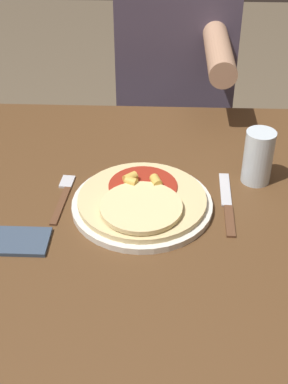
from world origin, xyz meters
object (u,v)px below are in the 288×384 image
Objects in this scene: fork at (63,195)px; drinking_glass at (258,157)px; person_diner at (175,78)px; knife at (227,204)px; pizza at (144,200)px; dining_table at (142,252)px; plate at (144,205)px.

drinking_glass is (0.42, 0.08, 0.06)m from fork.
person_diner is at bearing 70.24° from fork.
fork is 0.80× the size of knife.
pizza reaches higher than knife.
pizza is (0.00, 0.01, 0.14)m from dining_table.
plate is 0.24× the size of person_diner.
pizza is 0.74m from person_diner.
plate reaches higher than dining_table.
person_diner is (0.07, 0.72, -0.03)m from plate.
plate is at bearing 74.26° from dining_table.
plate is 0.18m from knife.
drinking_glass is at bearing 25.46° from pizza.
fork is 0.14× the size of person_diner.
fork is at bearing 165.04° from dining_table.
dining_table is 0.14m from pizza.
dining_table is 7.75× the size of drinking_glass.
knife is at bearing -126.06° from drinking_glass.
person_diner reaches higher than drinking_glass.
person_diner reaches higher than dining_table.
pizza is at bearing -92.57° from plate.
plate is (0.00, 0.01, 0.12)m from dining_table.
dining_table is 0.22m from knife.
pizza is 0.28m from drinking_glass.
fork reaches higher than dining_table.
dining_table is 0.12m from plate.
fork is (-0.18, 0.04, -0.02)m from pizza.
plate reaches higher than fork.
plate is 0.02m from pizza.
fork is 1.43× the size of drinking_glass.
drinking_glass is at bearing -74.12° from person_diner.
person_diner is at bearing 105.88° from drinking_glass.
plate is 0.18m from fork.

